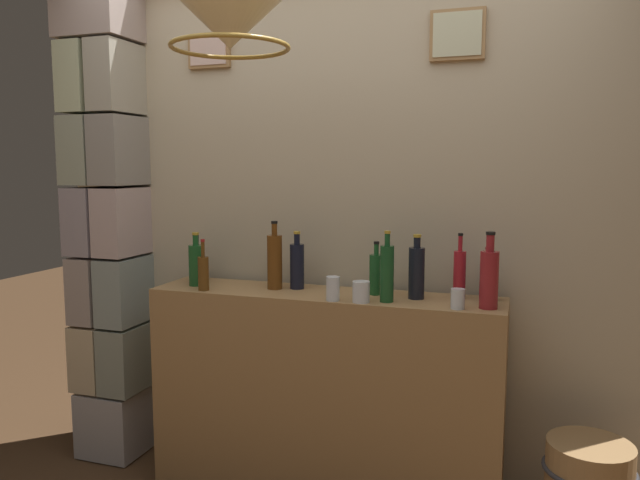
% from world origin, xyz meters
% --- Properties ---
extents(panelled_rear_partition, '(3.05, 0.15, 2.61)m').
position_xyz_m(panelled_rear_partition, '(0.00, 1.10, 1.38)').
color(panelled_rear_partition, '#BCAD8E').
rests_on(panelled_rear_partition, ground).
extents(stone_pillar, '(0.36, 0.36, 2.54)m').
position_xyz_m(stone_pillar, '(-1.22, 0.94, 1.29)').
color(stone_pillar, '#A7A3A5').
rests_on(stone_pillar, ground).
extents(bar_shelf_unit, '(1.62, 0.35, 0.99)m').
position_xyz_m(bar_shelf_unit, '(0.00, 0.84, 0.49)').
color(bar_shelf_unit, '#9E7547').
rests_on(bar_shelf_unit, ground).
extents(liquor_bottle_mezcal, '(0.06, 0.06, 0.24)m').
position_xyz_m(liquor_bottle_mezcal, '(0.23, 0.89, 1.08)').
color(liquor_bottle_mezcal, '#1B5225').
rests_on(liquor_bottle_mezcal, bar_shelf_unit).
extents(liquor_bottle_rum, '(0.06, 0.06, 0.31)m').
position_xyz_m(liquor_bottle_rum, '(0.31, 0.76, 1.12)').
color(liquor_bottle_rum, '#194A23').
rests_on(liquor_bottle_rum, bar_shelf_unit).
extents(liquor_bottle_brandy, '(0.08, 0.08, 0.31)m').
position_xyz_m(liquor_bottle_brandy, '(0.73, 0.77, 1.12)').
color(liquor_bottle_brandy, maroon).
rests_on(liquor_bottle_brandy, bar_shelf_unit).
extents(liquor_bottle_bourbon, '(0.05, 0.05, 0.29)m').
position_xyz_m(liquor_bottle_bourbon, '(0.60, 0.92, 1.10)').
color(liquor_bottle_bourbon, '#A71D27').
rests_on(liquor_bottle_bourbon, bar_shelf_unit).
extents(liquor_bottle_gin, '(0.07, 0.07, 0.28)m').
position_xyz_m(liquor_bottle_gin, '(0.42, 0.86, 1.11)').
color(liquor_bottle_gin, black).
rests_on(liquor_bottle_gin, bar_shelf_unit).
extents(liquor_bottle_port, '(0.05, 0.05, 0.24)m').
position_xyz_m(liquor_bottle_port, '(-0.55, 0.73, 1.07)').
color(liquor_bottle_port, '#5C3914').
rests_on(liquor_bottle_port, bar_shelf_unit).
extents(liquor_bottle_sherry, '(0.07, 0.07, 0.27)m').
position_xyz_m(liquor_bottle_sherry, '(-0.15, 0.90, 1.10)').
color(liquor_bottle_sherry, black).
rests_on(liquor_bottle_sherry, bar_shelf_unit).
extents(liquor_bottle_tequila, '(0.07, 0.07, 0.32)m').
position_xyz_m(liquor_bottle_tequila, '(-0.25, 0.86, 1.12)').
color(liquor_bottle_tequila, brown).
rests_on(liquor_bottle_tequila, bar_shelf_unit).
extents(liquor_bottle_vermouth, '(0.07, 0.07, 0.23)m').
position_xyz_m(liquor_bottle_vermouth, '(0.72, 0.93, 1.08)').
color(liquor_bottle_vermouth, navy).
rests_on(liquor_bottle_vermouth, bar_shelf_unit).
extents(liquor_bottle_whiskey, '(0.07, 0.07, 0.26)m').
position_xyz_m(liquor_bottle_whiskey, '(-0.64, 0.82, 1.09)').
color(liquor_bottle_whiskey, '#1B5123').
rests_on(liquor_bottle_whiskey, bar_shelf_unit).
extents(liquor_bottle_scotch, '(0.07, 0.07, 0.25)m').
position_xyz_m(liquor_bottle_scotch, '(-0.69, 0.92, 1.07)').
color(liquor_bottle_scotch, black).
rests_on(liquor_bottle_scotch, bar_shelf_unit).
extents(glass_tumbler_rocks, '(0.06, 0.06, 0.10)m').
position_xyz_m(glass_tumbler_rocks, '(0.09, 0.71, 1.04)').
color(glass_tumbler_rocks, silver).
rests_on(glass_tumbler_rocks, bar_shelf_unit).
extents(glass_tumbler_highball, '(0.06, 0.06, 0.08)m').
position_xyz_m(glass_tumbler_highball, '(0.61, 0.72, 1.03)').
color(glass_tumbler_highball, silver).
rests_on(glass_tumbler_highball, bar_shelf_unit).
extents(glass_tumbler_shot, '(0.07, 0.07, 0.09)m').
position_xyz_m(glass_tumbler_shot, '(0.21, 0.71, 1.03)').
color(glass_tumbler_shot, silver).
rests_on(glass_tumbler_shot, bar_shelf_unit).
extents(pendant_lamp, '(0.42, 0.42, 0.64)m').
position_xyz_m(pendant_lamp, '(-0.12, 0.20, 2.05)').
color(pendant_lamp, beige).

